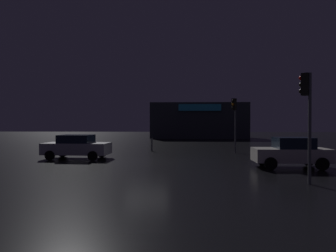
{
  "coord_description": "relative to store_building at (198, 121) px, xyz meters",
  "views": [
    {
      "loc": [
        2.13,
        -18.07,
        2.37
      ],
      "look_at": [
        1.09,
        3.38,
        2.13
      ],
      "focal_mm": 32.63,
      "sensor_mm": 36.0,
      "label": 1
    }
  ],
  "objects": [
    {
      "name": "ground_plane",
      "position": [
        -4.57,
        -29.66,
        -2.67
      ],
      "size": [
        120.0,
        120.0,
        0.0
      ],
      "primitive_type": "plane",
      "color": "black"
    },
    {
      "name": "bollard_kerb_a",
      "position": [
        -5.01,
        -22.52,
        -2.13
      ],
      "size": [
        0.13,
        0.13,
        1.06
      ],
      "primitive_type": "cylinder",
      "color": "#595B60",
      "rests_on": "ground"
    },
    {
      "name": "car_far",
      "position": [
        3.25,
        -31.45,
        -1.86
      ],
      "size": [
        3.82,
        1.9,
        1.59
      ],
      "color": "silver",
      "rests_on": "ground"
    },
    {
      "name": "store_building",
      "position": [
        0.0,
        0.0,
        0.0
      ],
      "size": [
        14.45,
        7.61,
        5.32
      ],
      "color": "#33383D",
      "rests_on": "ground"
    },
    {
      "name": "car_near",
      "position": [
        -9.38,
        -28.1,
        -1.87
      ],
      "size": [
        4.29,
        2.22,
        1.57
      ],
      "color": "#B7B7BF",
      "rests_on": "ground"
    },
    {
      "name": "traffic_signal_opposite",
      "position": [
        1.6,
        -23.63,
        0.51
      ],
      "size": [
        0.42,
        0.42,
        4.26
      ],
      "color": "#595B60",
      "rests_on": "ground"
    },
    {
      "name": "traffic_signal_main",
      "position": [
        2.34,
        -35.72,
        0.52
      ],
      "size": [
        0.43,
        0.41,
        4.28
      ],
      "color": "#595B60",
      "rests_on": "ground"
    }
  ]
}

